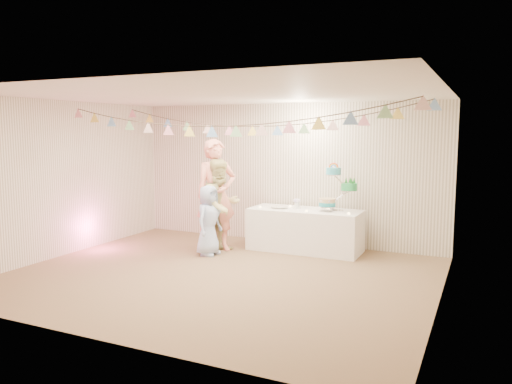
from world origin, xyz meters
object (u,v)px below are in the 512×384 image
at_px(table, 305,230).
at_px(cake_stand, 337,188).
at_px(person_adult_a, 216,195).
at_px(person_child, 209,220).
at_px(person_adult_b, 221,206).

distance_m(table, cake_stand, 0.95).
relative_size(cake_stand, person_adult_a, 0.39).
xyz_separation_m(cake_stand, person_child, (-1.93, -1.03, -0.54)).
relative_size(table, person_adult_a, 1.00).
bearing_deg(person_adult_a, person_adult_b, -61.47).
height_order(cake_stand, person_child, cake_stand).
distance_m(person_adult_b, person_child, 0.37).
distance_m(cake_stand, person_adult_a, 2.09).
xyz_separation_m(table, person_adult_a, (-1.41, -0.66, 0.61)).
relative_size(person_adult_b, person_child, 1.36).
xyz_separation_m(cake_stand, person_adult_b, (-1.85, -0.74, -0.32)).
bearing_deg(person_child, cake_stand, -59.92).
bearing_deg(person_adult_a, cake_stand, -28.30).
distance_m(table, person_child, 1.71).
bearing_deg(cake_stand, person_adult_b, -158.38).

